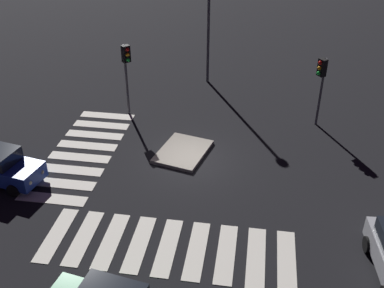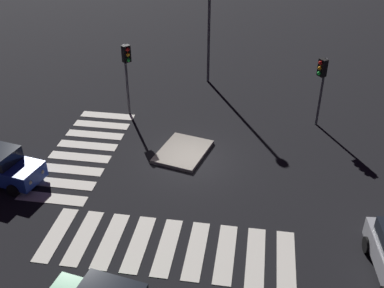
# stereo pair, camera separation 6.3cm
# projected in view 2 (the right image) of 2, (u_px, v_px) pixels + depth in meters

# --- Properties ---
(ground_plane) EXTENTS (80.00, 80.00, 0.00)m
(ground_plane) POSITION_uv_depth(u_px,v_px,m) (192.00, 161.00, 23.13)
(ground_plane) COLOR black
(traffic_island) EXTENTS (3.52, 2.95, 0.18)m
(traffic_island) POSITION_uv_depth(u_px,v_px,m) (183.00, 152.00, 23.70)
(traffic_island) COLOR gray
(traffic_island) RESTS_ON ground
(car_blue) EXTENTS (2.37, 4.05, 1.68)m
(car_blue) POSITION_uv_depth(u_px,v_px,m) (1.00, 166.00, 21.27)
(car_blue) COLOR #1E389E
(car_blue) RESTS_ON ground
(traffic_light_west) EXTENTS (0.54, 0.53, 4.00)m
(traffic_light_west) POSITION_uv_depth(u_px,v_px,m) (322.00, 76.00, 24.76)
(traffic_light_west) COLOR #47474C
(traffic_light_west) RESTS_ON ground
(traffic_light_south) EXTENTS (0.54, 0.54, 4.31)m
(traffic_light_south) POSITION_uv_depth(u_px,v_px,m) (127.00, 63.00, 25.75)
(traffic_light_south) COLOR #47474C
(traffic_light_south) RESTS_ON ground
(crosswalk_near) EXTENTS (8.75, 3.20, 0.02)m
(crosswalk_near) POSITION_uv_depth(u_px,v_px,m) (84.00, 151.00, 23.89)
(crosswalk_near) COLOR silver
(crosswalk_near) RESTS_ON ground
(crosswalk_side) EXTENTS (3.20, 9.90, 0.02)m
(crosswalk_side) POSITION_uv_depth(u_px,v_px,m) (167.00, 247.00, 17.89)
(crosswalk_side) COLOR silver
(crosswalk_side) RESTS_ON ground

